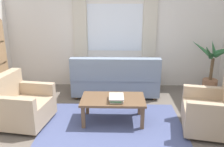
{
  "coord_description": "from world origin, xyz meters",
  "views": [
    {
      "loc": [
        0.08,
        -3.38,
        2.03
      ],
      "look_at": [
        -0.03,
        0.7,
        0.77
      ],
      "focal_mm": 37.03,
      "sensor_mm": 36.0,
      "label": 1
    }
  ],
  "objects": [
    {
      "name": "area_rug",
      "position": [
        0.0,
        0.0,
        0.01
      ],
      "size": [
        2.38,
        2.0,
        0.01
      ],
      "primitive_type": "cube",
      "color": "#4C5684",
      "rests_on": "ground_plane"
    },
    {
      "name": "armchair_left",
      "position": [
        -1.58,
        0.19,
        0.35
      ],
      "size": [
        0.93,
        0.95,
        0.88
      ],
      "rotation": [
        0.0,
        0.0,
        1.43
      ],
      "color": "tan",
      "rests_on": "ground_plane"
    },
    {
      "name": "couch",
      "position": [
        0.03,
        1.53,
        0.37
      ],
      "size": [
        1.9,
        0.82,
        0.92
      ],
      "rotation": [
        0.0,
        0.0,
        3.14
      ],
      "color": "gray",
      "rests_on": "ground_plane"
    },
    {
      "name": "book_stack_on_table",
      "position": [
        0.06,
        0.23,
        0.48
      ],
      "size": [
        0.25,
        0.36,
        0.08
      ],
      "color": "beige",
      "rests_on": "coffee_table"
    },
    {
      "name": "armchair_right",
      "position": [
        1.63,
        0.02,
        0.35
      ],
      "size": [
        0.97,
        0.98,
        0.88
      ],
      "rotation": [
        0.0,
        0.0,
        -1.77
      ],
      "color": "tan",
      "rests_on": "ground_plane"
    },
    {
      "name": "coffee_table",
      "position": [
        0.0,
        0.31,
        0.38
      ],
      "size": [
        1.1,
        0.64,
        0.44
      ],
      "color": "brown",
      "rests_on": "ground_plane"
    },
    {
      "name": "ground_plane",
      "position": [
        0.0,
        0.0,
        0.0
      ],
      "size": [
        6.24,
        6.24,
        0.0
      ],
      "primitive_type": "plane",
      "color": "#6B6056"
    },
    {
      "name": "wall_back",
      "position": [
        0.0,
        2.26,
        1.3
      ],
      "size": [
        5.32,
        0.12,
        2.6
      ],
      "primitive_type": "cube",
      "color": "silver",
      "rests_on": "ground_plane"
    },
    {
      "name": "window_with_curtains",
      "position": [
        0.0,
        2.18,
        1.45
      ],
      "size": [
        1.98,
        0.07,
        1.4
      ],
      "color": "white"
    },
    {
      "name": "potted_plant",
      "position": [
        2.2,
        1.66,
        0.55
      ],
      "size": [
        1.08,
        1.07,
        1.23
      ],
      "color": "#9E6B4C",
      "rests_on": "ground_plane"
    }
  ]
}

